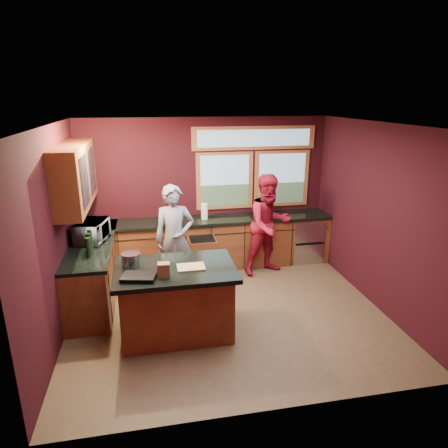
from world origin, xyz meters
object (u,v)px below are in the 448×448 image
object	(u,v)px
cutting_board	(191,267)
island	(176,300)
person_red	(269,225)
stock_pot	(131,260)
person_grey	(175,239)

from	to	relation	value
cutting_board	island	bearing A→B (deg)	165.96
person_red	stock_pot	size ratio (longest dim) A/B	7.46
island	person_grey	bearing A→B (deg)	86.09
person_red	stock_pot	xyz separation A→B (m)	(-2.31, -1.48, 0.14)
stock_pot	cutting_board	bearing A→B (deg)	-14.93
person_grey	cutting_board	bearing A→B (deg)	-86.52
person_grey	cutting_board	world-z (taller)	person_grey
cutting_board	stock_pot	distance (m)	0.78
person_red	island	bearing A→B (deg)	-153.49
person_grey	stock_pot	distance (m)	1.32
person_grey	stock_pot	xyz separation A→B (m)	(-0.64, -1.14, 0.16)
island	person_red	xyz separation A→B (m)	(1.76, 1.63, 0.42)
person_red	cutting_board	xyz separation A→B (m)	(-1.56, -1.68, 0.06)
person_grey	person_red	world-z (taller)	person_red
person_grey	person_red	xyz separation A→B (m)	(1.67, 0.34, 0.02)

